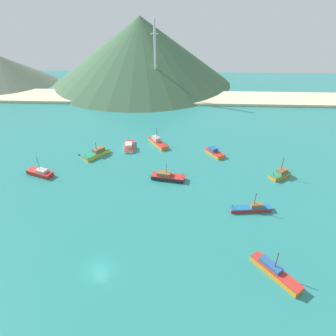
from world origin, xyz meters
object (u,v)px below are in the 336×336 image
fishing_boat_1 (157,142)px  fishing_boat_4 (129,146)px  fishing_boat_6 (280,174)px  fishing_boat_8 (251,208)px  fishing_boat_7 (214,152)px  buoy_0 (79,155)px  fishing_boat_9 (97,153)px  radio_tower (155,59)px  fishing_boat_3 (40,172)px  fishing_boat_2 (167,177)px  fishing_boat_0 (275,272)px

fishing_boat_1 → fishing_boat_4: bearing=-161.6°
fishing_boat_6 → fishing_boat_8: bearing=-125.9°
fishing_boat_7 → buoy_0: bearing=-176.8°
fishing_boat_9 → buoy_0: size_ratio=14.92×
buoy_0 → fishing_boat_7: bearing=3.2°
fishing_boat_9 → radio_tower: 68.64m
fishing_boat_3 → radio_tower: 84.61m
fishing_boat_2 → fishing_boat_8: bearing=-31.2°
fishing_boat_1 → fishing_boat_3: size_ratio=1.12×
fishing_boat_0 → fishing_boat_3: fishing_boat_3 is taller
fishing_boat_1 → fishing_boat_8: fishing_boat_1 is taller
fishing_boat_3 → fishing_boat_2: bearing=-0.9°
fishing_boat_3 → fishing_boat_9: (13.96, 12.90, 0.09)m
fishing_boat_3 → fishing_boat_9: 19.01m
fishing_boat_8 → buoy_0: bearing=153.1°
fishing_boat_6 → buoy_0: fishing_boat_6 is taller
fishing_boat_3 → fishing_boat_4: bearing=38.1°
fishing_boat_2 → fishing_boat_6: (33.73, 2.85, 0.06)m
fishing_boat_1 → fishing_boat_9: (-20.04, -9.24, -0.01)m
fishing_boat_4 → fishing_boat_6: 51.12m
fishing_boat_4 → fishing_boat_3: bearing=-141.9°
fishing_boat_3 → fishing_boat_9: bearing=42.7°
fishing_boat_2 → buoy_0: fishing_boat_2 is taller
fishing_boat_9 → fishing_boat_0: bearing=-44.5°
fishing_boat_1 → fishing_boat_2: 23.25m
fishing_boat_6 → buoy_0: (-64.58, 10.56, -0.84)m
fishing_boat_2 → fishing_boat_0: bearing=-55.5°
fishing_boat_7 → fishing_boat_2: bearing=-133.8°
fishing_boat_0 → fishing_boat_7: 49.39m
fishing_boat_9 → buoy_0: 6.23m
fishing_boat_9 → radio_tower: bearing=76.9°
fishing_boat_0 → fishing_boat_9: (-47.20, 46.37, -0.01)m
fishing_boat_4 → fishing_boat_9: 11.67m
radio_tower → fishing_boat_4: bearing=-94.8°
fishing_boat_1 → fishing_boat_6: size_ratio=1.42×
fishing_boat_1 → radio_tower: 58.37m
fishing_boat_2 → fishing_boat_8: fishing_boat_8 is taller
fishing_boat_1 → fishing_boat_6: (38.37, -19.93, 0.03)m
fishing_boat_8 → fishing_boat_9: fishing_boat_8 is taller
fishing_boat_4 → fishing_boat_9: bearing=-149.5°
fishing_boat_7 → fishing_boat_4: bearing=173.5°
fishing_boat_0 → fishing_boat_3: (-61.16, 33.46, -0.09)m
fishing_boat_7 → fishing_boat_9: 40.12m
fishing_boat_3 → fishing_boat_7: bearing=15.9°
fishing_boat_4 → radio_tower: size_ratio=0.25×
fishing_boat_3 → radio_tower: (28.93, 77.36, 18.36)m
fishing_boat_2 → fishing_boat_9: bearing=151.3°
radio_tower → fishing_boat_9: bearing=-103.1°
buoy_0 → fishing_boat_4: bearing=20.4°
fishing_boat_3 → fishing_boat_7: 56.16m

